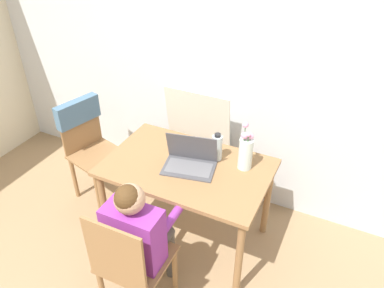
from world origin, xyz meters
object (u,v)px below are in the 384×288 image
object	(u,v)px
flower_vase	(246,151)
laptop	(190,160)
water_bottle	(217,147)
chair_spare	(86,135)
person_seated	(138,230)
chair_occupied	(131,264)

from	to	relation	value
flower_vase	laptop	bearing A→B (deg)	-156.35
water_bottle	laptop	bearing A→B (deg)	-129.88
chair_spare	water_bottle	bearing A→B (deg)	-74.06
person_seated	laptop	distance (m)	0.64
chair_spare	person_seated	size ratio (longest dim) A/B	0.88
chair_spare	water_bottle	xyz separation A→B (m)	(1.19, 0.03, 0.21)
laptop	water_bottle	distance (m)	0.22
chair_spare	flower_vase	distance (m)	1.42
chair_spare	person_seated	distance (m)	1.26
chair_occupied	chair_spare	world-z (taller)	chair_spare
person_seated	water_bottle	distance (m)	0.82
chair_occupied	chair_spare	size ratio (longest dim) A/B	0.99
laptop	flower_vase	distance (m)	0.39
laptop	chair_occupied	bearing A→B (deg)	-104.78
chair_occupied	flower_vase	distance (m)	1.05
chair_occupied	laptop	size ratio (longest dim) A/B	2.23
flower_vase	water_bottle	size ratio (longest dim) A/B	1.69
chair_occupied	water_bottle	xyz separation A→B (m)	(0.17, 0.90, 0.35)
person_seated	laptop	world-z (taller)	person_seated
person_seated	laptop	size ratio (longest dim) A/B	2.57
chair_occupied	laptop	xyz separation A→B (m)	(0.04, 0.74, 0.31)
laptop	water_bottle	size ratio (longest dim) A/B	1.88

